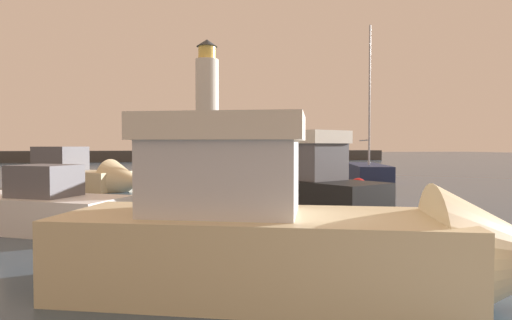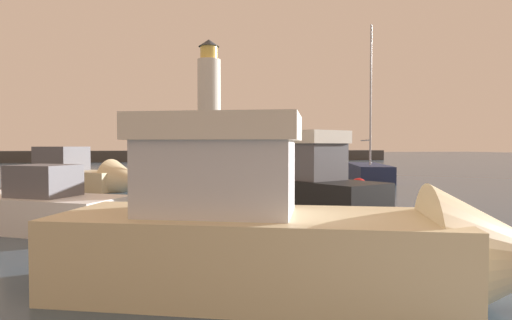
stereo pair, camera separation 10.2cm
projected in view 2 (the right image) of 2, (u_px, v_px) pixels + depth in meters
ground_plane at (193, 175)px, 31.74m from camera, size 220.00×220.00×0.00m
breakwater at (177, 156)px, 62.13m from camera, size 62.35×5.03×1.48m
lighthouse at (209, 98)px, 62.87m from camera, size 3.34×3.34×16.04m
motorboat_0 at (289, 185)px, 15.11m from camera, size 4.61×7.10×2.99m
motorboat_1 at (314, 237)px, 6.23m from camera, size 7.43×4.44×2.98m
motorboat_2 at (4, 207)px, 11.44m from camera, size 6.12×4.58×2.08m
motorboat_3 at (90, 176)px, 21.19m from camera, size 6.77×5.73×2.64m
sailboat_moored at (368, 171)px, 27.40m from camera, size 4.03×7.34×9.53m
mooring_buoy at (359, 186)px, 19.10m from camera, size 0.74×0.74×0.74m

